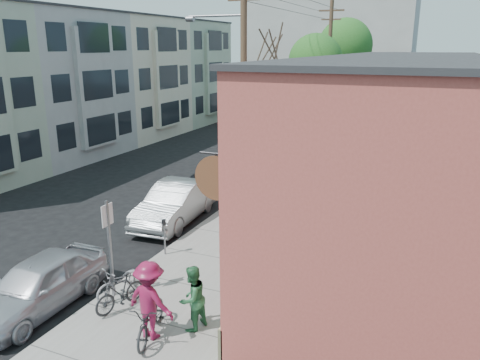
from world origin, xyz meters
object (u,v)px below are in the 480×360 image
at_px(tree_leafy_mid, 315,61).
at_px(car_3, 265,149).
at_px(parking_meter_near, 164,231).
at_px(parked_bike_b, 124,281).
at_px(car_1, 175,203).
at_px(tree_bare, 266,128).
at_px(sign_post, 109,240).
at_px(patio_chair_a, 262,267).
at_px(patio_chair_b, 249,294).
at_px(utility_pole_near, 242,83).
at_px(parked_bike_a, 120,292).
at_px(bus, 283,108).
at_px(tree_leafy_far, 345,46).
at_px(car_2, 225,170).
at_px(patron_green, 192,298).
at_px(parking_meter_far, 259,169).
at_px(patron_grey, 253,247).
at_px(cyclist, 150,300).
at_px(car_0, 38,284).
at_px(car_4, 296,134).

height_order(tree_leafy_mid, car_3, tree_leafy_mid).
relative_size(parking_meter_near, car_3, 0.23).
relative_size(parked_bike_b, car_1, 0.36).
bearing_deg(tree_bare, tree_leafy_mid, 90.00).
xyz_separation_m(sign_post, patio_chair_a, (3.57, 2.44, -1.24)).
bearing_deg(patio_chair_b, utility_pole_near, 125.98).
xyz_separation_m(tree_leafy_mid, parked_bike_b, (-0.12, -19.86, -5.40)).
xyz_separation_m(parked_bike_a, bus, (-5.85, 31.56, 0.95)).
distance_m(tree_leafy_far, parked_bike_a, 30.36).
relative_size(tree_leafy_mid, car_1, 1.54).
xyz_separation_m(tree_leafy_far, patio_chair_b, (3.36, -28.38, -6.37)).
bearing_deg(car_2, patron_green, -69.56).
distance_m(parking_meter_far, parked_bike_b, 11.71).
relative_size(tree_leafy_far, patron_grey, 5.06).
xyz_separation_m(tree_leafy_far, patron_grey, (2.67, -26.44, -5.92)).
bearing_deg(parked_bike_a, tree_leafy_far, 106.09).
height_order(patron_green, car_1, patron_green).
bearing_deg(tree_leafy_far, parking_meter_near, -91.20).
xyz_separation_m(patio_chair_b, patron_grey, (-0.69, 1.94, 0.44)).
height_order(sign_post, tree_leafy_mid, tree_leafy_mid).
height_order(sign_post, cyclist, sign_post).
distance_m(tree_leafy_mid, car_3, 6.26).
relative_size(parking_meter_far, car_3, 0.23).
distance_m(parked_bike_b, car_3, 17.57).
relative_size(patio_chair_b, parked_bike_a, 0.56).
distance_m(parking_meter_near, tree_leafy_mid, 17.80).
height_order(patio_chair_b, car_0, car_0).
bearing_deg(tree_leafy_far, parked_bike_b, -90.23).
distance_m(car_4, bus, 8.88).
xyz_separation_m(parking_meter_near, car_0, (-1.45, -4.04, -0.25)).
xyz_separation_m(tree_leafy_mid, bus, (-5.67, 11.11, -4.44)).
bearing_deg(utility_pole_near, sign_post, -90.25).
bearing_deg(car_2, tree_leafy_mid, 72.22).
height_order(parking_meter_far, tree_leafy_mid, tree_leafy_mid).
xyz_separation_m(patio_chair_a, car_2, (-5.58, 9.29, 0.16)).
bearing_deg(utility_pole_near, cyclist, -78.88).
height_order(patio_chair_b, car_4, car_4).
height_order(patio_chair_a, parked_bike_a, parked_bike_a).
xyz_separation_m(sign_post, tree_bare, (0.45, 11.17, 1.37)).
distance_m(parked_bike_a, parked_bike_b, 0.65).
relative_size(tree_leafy_far, bus, 0.79).
bearing_deg(utility_pole_near, bus, 103.56).
xyz_separation_m(patron_grey, cyclist, (-1.03, -4.00, 0.10)).
bearing_deg(patron_grey, parked_bike_a, -53.48).
xyz_separation_m(car_0, bus, (-3.67, 32.22, 0.85)).
xyz_separation_m(patron_green, car_0, (-4.40, -0.61, -0.26)).
xyz_separation_m(patio_chair_a, patio_chair_b, (0.24, -1.62, 0.00)).
bearing_deg(patron_green, patio_chair_b, 159.33).
height_order(parking_meter_near, car_2, car_2).
distance_m(patio_chair_b, bus, 31.58).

